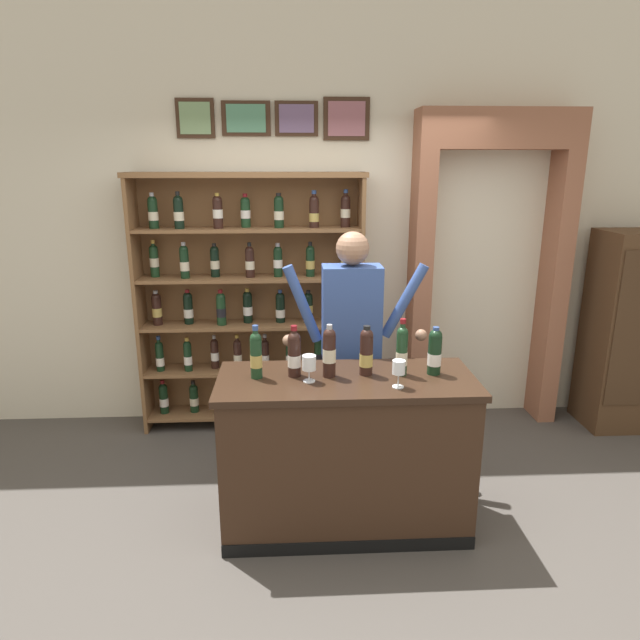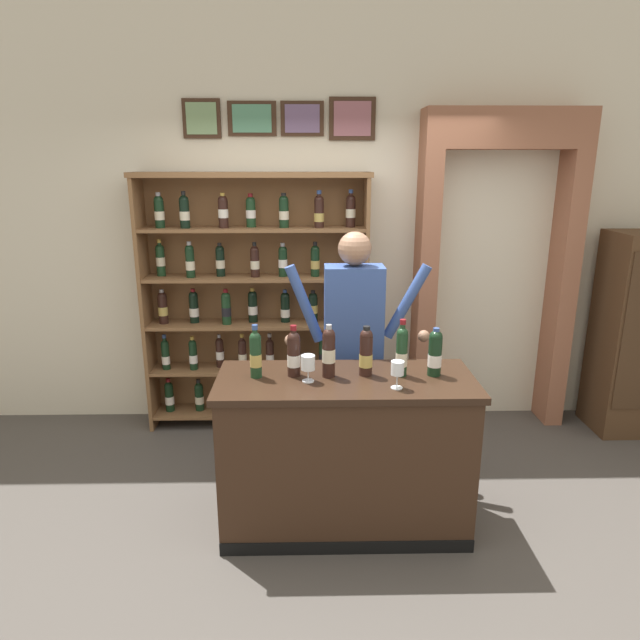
# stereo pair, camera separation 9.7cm
# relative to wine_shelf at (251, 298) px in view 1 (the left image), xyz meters

# --- Properties ---
(ground_plane) EXTENTS (14.00, 14.00, 0.02)m
(ground_plane) POSITION_rel_wine_shelf_xyz_m (0.58, -1.43, -1.11)
(ground_plane) COLOR #47423D
(back_wall) EXTENTS (12.00, 0.19, 3.49)m
(back_wall) POSITION_rel_wine_shelf_xyz_m (0.58, 0.24, 0.65)
(back_wall) COLOR beige
(back_wall) RESTS_ON ground
(wine_shelf) EXTENTS (1.84, 0.33, 2.09)m
(wine_shelf) POSITION_rel_wine_shelf_xyz_m (0.00, 0.00, 0.00)
(wine_shelf) COLOR brown
(wine_shelf) RESTS_ON ground
(archway_doorway) EXTENTS (1.28, 0.45, 2.56)m
(archway_doorway) POSITION_rel_wine_shelf_xyz_m (1.95, 0.11, 0.35)
(archway_doorway) COLOR #935B42
(archway_doorway) RESTS_ON ground
(side_cabinet) EXTENTS (0.70, 0.49, 1.65)m
(side_cabinet) POSITION_rel_wine_shelf_xyz_m (3.15, -0.18, -0.27)
(side_cabinet) COLOR #4C331E
(side_cabinet) RESTS_ON ground
(tasting_counter) EXTENTS (1.50, 0.62, 0.96)m
(tasting_counter) POSITION_rel_wine_shelf_xyz_m (0.65, -1.43, -0.62)
(tasting_counter) COLOR #382316
(tasting_counter) RESTS_ON ground
(shopkeeper) EXTENTS (0.98, 0.22, 1.74)m
(shopkeeper) POSITION_rel_wine_shelf_xyz_m (0.73, -0.85, -0.03)
(shopkeeper) COLOR #2D3347
(shopkeeper) RESTS_ON ground
(tasting_bottle_grappa) EXTENTS (0.07, 0.07, 0.32)m
(tasting_bottle_grappa) POSITION_rel_wine_shelf_xyz_m (0.13, -1.40, 0.00)
(tasting_bottle_grappa) COLOR #19381E
(tasting_bottle_grappa) RESTS_ON tasting_counter
(tasting_bottle_brunello) EXTENTS (0.08, 0.08, 0.31)m
(tasting_bottle_brunello) POSITION_rel_wine_shelf_xyz_m (0.34, -1.38, -0.00)
(tasting_bottle_brunello) COLOR black
(tasting_bottle_brunello) RESTS_ON tasting_counter
(tasting_bottle_rosso) EXTENTS (0.08, 0.08, 0.31)m
(tasting_bottle_rosso) POSITION_rel_wine_shelf_xyz_m (0.55, -1.40, 0.01)
(tasting_bottle_rosso) COLOR black
(tasting_bottle_rosso) RESTS_ON tasting_counter
(tasting_bottle_bianco) EXTENTS (0.08, 0.08, 0.30)m
(tasting_bottle_bianco) POSITION_rel_wine_shelf_xyz_m (0.76, -1.38, 0.00)
(tasting_bottle_bianco) COLOR black
(tasting_bottle_bianco) RESTS_ON tasting_counter
(tasting_bottle_prosecco) EXTENTS (0.07, 0.07, 0.34)m
(tasting_bottle_prosecco) POSITION_rel_wine_shelf_xyz_m (0.97, -1.40, 0.01)
(tasting_bottle_prosecco) COLOR #19381E
(tasting_bottle_prosecco) RESTS_ON tasting_counter
(tasting_bottle_chianti) EXTENTS (0.08, 0.08, 0.29)m
(tasting_bottle_chianti) POSITION_rel_wine_shelf_xyz_m (1.16, -1.39, -0.00)
(tasting_bottle_chianti) COLOR black
(tasting_bottle_chianti) RESTS_ON tasting_counter
(wine_glass_right) EXTENTS (0.08, 0.08, 0.16)m
(wine_glass_right) POSITION_rel_wine_shelf_xyz_m (0.43, -1.48, -0.03)
(wine_glass_right) COLOR silver
(wine_glass_right) RESTS_ON tasting_counter
(wine_glass_center) EXTENTS (0.07, 0.07, 0.16)m
(wine_glass_center) POSITION_rel_wine_shelf_xyz_m (0.92, -1.59, -0.03)
(wine_glass_center) COLOR silver
(wine_glass_center) RESTS_ON tasting_counter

